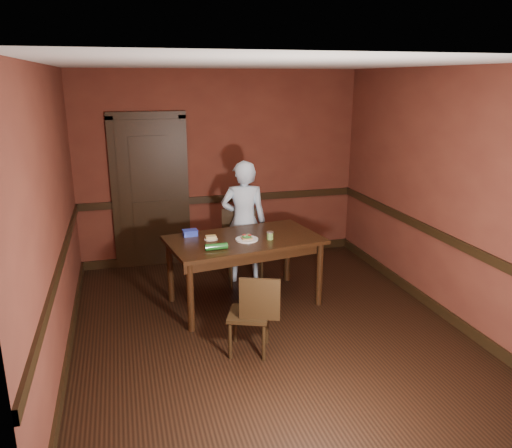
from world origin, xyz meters
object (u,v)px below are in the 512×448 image
dining_table (244,271)px  chair_near (249,313)px  chair_far (245,248)px  food_tub (190,233)px  cheese_saucer (211,238)px  sandwich_plate (247,239)px  sauce_jar (270,235)px  person (244,222)px

dining_table → chair_near: 1.10m
chair_far → food_tub: bearing=-146.5°
chair_far → cheese_saucer: size_ratio=6.15×
sandwich_plate → sauce_jar: (0.26, -0.04, 0.03)m
chair_near → sandwich_plate: sandwich_plate is taller
sauce_jar → food_tub: bearing=156.4°
cheese_saucer → chair_near: bearing=-82.1°
sandwich_plate → chair_far: bearing=77.5°
food_tub → person: bearing=25.7°
chair_near → sandwich_plate: size_ratio=3.17×
person → dining_table: bearing=87.9°
dining_table → chair_far: bearing=65.9°
chair_far → cheese_saucer: (-0.54, -0.55, 0.35)m
food_tub → chair_far: bearing=19.8°
chair_near → food_tub: bearing=-52.9°
dining_table → cheese_saucer: bearing=165.3°
sandwich_plate → food_tub: bearing=151.0°
sandwich_plate → cheese_saucer: sandwich_plate is taller
dining_table → food_tub: 0.77m
sandwich_plate → food_tub: size_ratio=1.44×
person → sauce_jar: size_ratio=17.33×
dining_table → sandwich_plate: 0.43m
dining_table → sandwich_plate: sandwich_plate is taller
person → sauce_jar: 0.82m
chair_near → person: 1.84m
sauce_jar → food_tub: size_ratio=0.51×
dining_table → person: person is taller
chair_near → person: size_ratio=0.51×
chair_far → sauce_jar: chair_far is taller
dining_table → cheese_saucer: size_ratio=11.08×
person → cheese_saucer: person is taller
chair_near → cheese_saucer: (-0.16, 1.11, 0.42)m
person → cheese_saucer: bearing=61.4°
food_tub → dining_table: bearing=-27.5°
dining_table → person: size_ratio=1.08×
sauce_jar → food_tub: 0.94m
dining_table → food_tub: (-0.59, 0.25, 0.44)m
person → sauce_jar: person is taller
chair_far → dining_table: bearing=-95.8°
person → food_tub: size_ratio=8.88×
dining_table → sauce_jar: 0.54m
chair_near → food_tub: food_tub is taller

